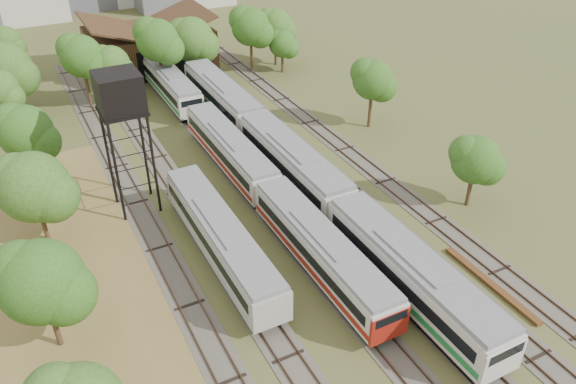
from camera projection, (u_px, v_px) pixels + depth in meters
ground at (421, 347)px, 36.10m from camera, size 240.00×240.00×0.00m
dry_grass_patch at (111, 362)px, 35.06m from camera, size 14.00×60.00×0.04m
tracks at (251, 173)px, 54.48m from camera, size 24.60×80.00×0.19m
railcar_red_set at (270, 194)px, 47.84m from camera, size 2.89×34.58×3.57m
railcar_green_set at (293, 164)px, 51.75m from camera, size 3.19×52.08×3.96m
railcar_rear at (170, 85)px, 68.56m from camera, size 2.94×16.08×3.63m
old_grey_coach at (221, 238)px, 42.55m from camera, size 2.90×18.00×3.59m
water_tower at (120, 97)px, 44.06m from camera, size 3.58×3.58×12.36m
rail_pile_far at (490, 284)px, 40.93m from camera, size 0.57×9.11×0.30m
maintenance_shed at (150, 47)px, 77.43m from camera, size 16.45×11.55×7.58m
tree_band_left at (23, 169)px, 44.77m from camera, size 6.98×71.43×8.53m
tree_band_far at (151, 46)px, 68.85m from camera, size 39.79×9.59×9.52m
tree_band_right at (374, 92)px, 59.29m from camera, size 5.50×40.77×7.75m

